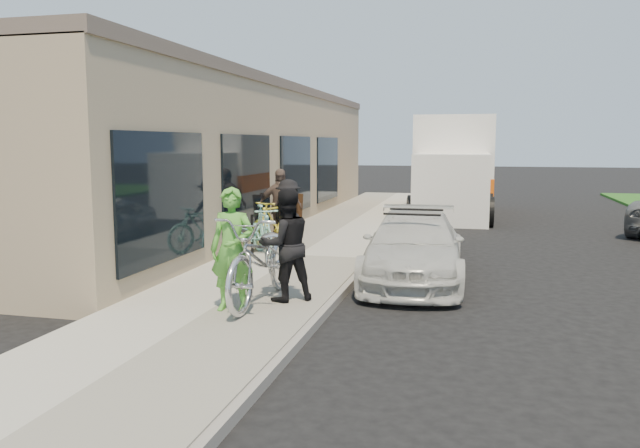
{
  "coord_description": "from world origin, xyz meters",
  "views": [
    {
      "loc": [
        1.64,
        -9.54,
        2.52
      ],
      "look_at": [
        -1.09,
        1.35,
        1.05
      ],
      "focal_mm": 35.0,
      "sensor_mm": 36.0,
      "label": 1
    }
  ],
  "objects_px": {
    "woman_rider": "(232,250)",
    "tandem_bike": "(263,258)",
    "sedan_white": "(414,247)",
    "bystander_b": "(280,207)",
    "sedan_silver": "(419,232)",
    "cruiser_bike_c": "(276,223)",
    "cruiser_bike_a": "(263,230)",
    "bystander_a": "(288,213)",
    "bike_rack": "(257,228)",
    "sandwich_board": "(289,213)",
    "moving_truck": "(454,171)",
    "cruiser_bike_b": "(247,234)",
    "man_standing": "(286,245)"
  },
  "relations": [
    {
      "from": "cruiser_bike_b",
      "to": "bystander_b",
      "type": "height_order",
      "value": "bystander_b"
    },
    {
      "from": "woman_rider",
      "to": "man_standing",
      "type": "height_order",
      "value": "woman_rider"
    },
    {
      "from": "moving_truck",
      "to": "man_standing",
      "type": "xyz_separation_m",
      "value": [
        -1.97,
        -13.8,
        -0.53
      ]
    },
    {
      "from": "woman_rider",
      "to": "cruiser_bike_a",
      "type": "xyz_separation_m",
      "value": [
        -1.08,
        4.39,
        -0.36
      ]
    },
    {
      "from": "sedan_silver",
      "to": "bystander_b",
      "type": "height_order",
      "value": "bystander_b"
    },
    {
      "from": "cruiser_bike_a",
      "to": "cruiser_bike_c",
      "type": "distance_m",
      "value": 0.97
    },
    {
      "from": "bike_rack",
      "to": "sandwich_board",
      "type": "bearing_deg",
      "value": 93.2
    },
    {
      "from": "bike_rack",
      "to": "sandwich_board",
      "type": "height_order",
      "value": "sandwich_board"
    },
    {
      "from": "sedan_white",
      "to": "tandem_bike",
      "type": "relative_size",
      "value": 1.73
    },
    {
      "from": "bike_rack",
      "to": "sedan_white",
      "type": "height_order",
      "value": "sedan_white"
    },
    {
      "from": "moving_truck",
      "to": "bystander_a",
      "type": "relative_size",
      "value": 4.54
    },
    {
      "from": "woman_rider",
      "to": "bike_rack",
      "type": "bearing_deg",
      "value": 104.51
    },
    {
      "from": "sedan_white",
      "to": "sedan_silver",
      "type": "bearing_deg",
      "value": 90.0
    },
    {
      "from": "woman_rider",
      "to": "bystander_b",
      "type": "xyz_separation_m",
      "value": [
        -1.13,
        5.73,
        0.01
      ]
    },
    {
      "from": "moving_truck",
      "to": "man_standing",
      "type": "height_order",
      "value": "moving_truck"
    },
    {
      "from": "sedan_silver",
      "to": "cruiser_bike_c",
      "type": "distance_m",
      "value": 3.23
    },
    {
      "from": "cruiser_bike_b",
      "to": "bystander_a",
      "type": "height_order",
      "value": "bystander_a"
    },
    {
      "from": "cruiser_bike_a",
      "to": "tandem_bike",
      "type": "bearing_deg",
      "value": -101.17
    },
    {
      "from": "sedan_white",
      "to": "cruiser_bike_a",
      "type": "height_order",
      "value": "sedan_white"
    },
    {
      "from": "sedan_silver",
      "to": "man_standing",
      "type": "bearing_deg",
      "value": -108.99
    },
    {
      "from": "sedan_silver",
      "to": "bystander_a",
      "type": "distance_m",
      "value": 2.96
    },
    {
      "from": "sandwich_board",
      "to": "cruiser_bike_a",
      "type": "xyz_separation_m",
      "value": [
        0.41,
        -3.23,
        0.0
      ]
    },
    {
      "from": "sedan_silver",
      "to": "tandem_bike",
      "type": "xyz_separation_m",
      "value": [
        -1.84,
        -5.07,
        0.26
      ]
    },
    {
      "from": "woman_rider",
      "to": "bystander_a",
      "type": "relative_size",
      "value": 1.13
    },
    {
      "from": "sedan_white",
      "to": "tandem_bike",
      "type": "bearing_deg",
      "value": -129.71
    },
    {
      "from": "woman_rider",
      "to": "moving_truck",
      "type": "bearing_deg",
      "value": 78.79
    },
    {
      "from": "tandem_bike",
      "to": "woman_rider",
      "type": "distance_m",
      "value": 0.64
    },
    {
      "from": "bike_rack",
      "to": "sedan_silver",
      "type": "distance_m",
      "value": 3.56
    },
    {
      "from": "moving_truck",
      "to": "tandem_bike",
      "type": "xyz_separation_m",
      "value": [
        -2.27,
        -13.99,
        -0.71
      ]
    },
    {
      "from": "bike_rack",
      "to": "bystander_a",
      "type": "bearing_deg",
      "value": 57.73
    },
    {
      "from": "sedan_white",
      "to": "man_standing",
      "type": "height_order",
      "value": "man_standing"
    },
    {
      "from": "woman_rider",
      "to": "tandem_bike",
      "type": "bearing_deg",
      "value": 63.31
    },
    {
      "from": "sandwich_board",
      "to": "woman_rider",
      "type": "bearing_deg",
      "value": -79.65
    },
    {
      "from": "bike_rack",
      "to": "woman_rider",
      "type": "relative_size",
      "value": 0.49
    },
    {
      "from": "woman_rider",
      "to": "sandwich_board",
      "type": "bearing_deg",
      "value": 99.69
    },
    {
      "from": "sandwich_board",
      "to": "cruiser_bike_a",
      "type": "height_order",
      "value": "cruiser_bike_a"
    },
    {
      "from": "bike_rack",
      "to": "bystander_b",
      "type": "height_order",
      "value": "bystander_b"
    },
    {
      "from": "sedan_white",
      "to": "woman_rider",
      "type": "distance_m",
      "value": 3.92
    },
    {
      "from": "bystander_a",
      "to": "sedan_silver",
      "type": "bearing_deg",
      "value": -141.35
    },
    {
      "from": "man_standing",
      "to": "cruiser_bike_c",
      "type": "relative_size",
      "value": 0.92
    },
    {
      "from": "tandem_bike",
      "to": "sedan_silver",
      "type": "bearing_deg",
      "value": 71.15
    },
    {
      "from": "moving_truck",
      "to": "woman_rider",
      "type": "relative_size",
      "value": 4.0
    },
    {
      "from": "sedan_silver",
      "to": "tandem_bike",
      "type": "height_order",
      "value": "tandem_bike"
    },
    {
      "from": "cruiser_bike_a",
      "to": "bystander_a",
      "type": "relative_size",
      "value": 1.12
    },
    {
      "from": "cruiser_bike_a",
      "to": "man_standing",
      "type": "bearing_deg",
      "value": -96.24
    },
    {
      "from": "cruiser_bike_c",
      "to": "bystander_a",
      "type": "height_order",
      "value": "bystander_a"
    },
    {
      "from": "sedan_silver",
      "to": "bystander_a",
      "type": "bearing_deg",
      "value": -177.66
    },
    {
      "from": "man_standing",
      "to": "bystander_b",
      "type": "height_order",
      "value": "bystander_b"
    },
    {
      "from": "sandwich_board",
      "to": "sedan_white",
      "type": "bearing_deg",
      "value": -50.68
    },
    {
      "from": "bystander_b",
      "to": "cruiser_bike_b",
      "type": "bearing_deg",
      "value": -110.36
    }
  ]
}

